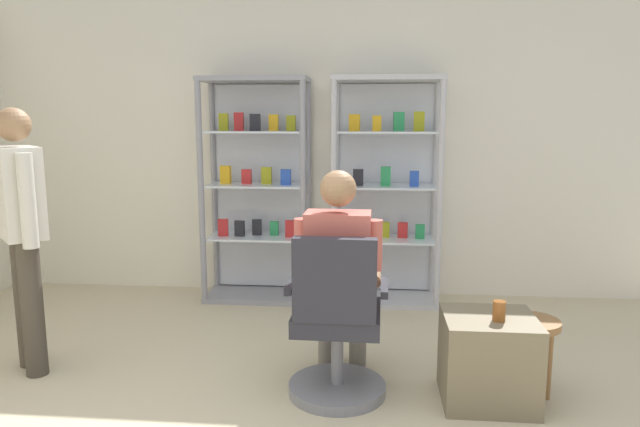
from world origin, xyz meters
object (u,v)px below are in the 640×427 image
at_px(display_cabinet_left, 258,188).
at_px(seated_shopkeeper, 339,269).
at_px(office_chair, 337,332).
at_px(standing_customer, 22,224).
at_px(display_cabinet_right, 386,190).
at_px(tea_glass, 499,311).
at_px(wooden_stool, 530,336).
at_px(storage_crate, 488,359).

xyz_separation_m(display_cabinet_left, seated_shopkeeper, (0.81, -1.67, -0.25)).
xyz_separation_m(office_chair, standing_customer, (-1.93, 0.20, 0.54)).
relative_size(display_cabinet_left, display_cabinet_right, 1.00).
distance_m(display_cabinet_right, tea_glass, 1.97).
distance_m(tea_glass, wooden_stool, 0.29).
xyz_separation_m(display_cabinet_left, tea_glass, (1.68, -1.84, -0.42)).
distance_m(display_cabinet_right, office_chair, 1.94).
xyz_separation_m(storage_crate, standing_customer, (-2.77, 0.15, 0.69)).
bearing_deg(standing_customer, office_chair, -5.81).
bearing_deg(tea_glass, display_cabinet_left, 132.34).
xyz_separation_m(display_cabinet_left, storage_crate, (1.65, -1.78, -0.72)).
height_order(standing_customer, wooden_stool, standing_customer).
distance_m(seated_shopkeeper, standing_customer, 1.94).
bearing_deg(display_cabinet_left, storage_crate, -47.27).
bearing_deg(display_cabinet_left, office_chair, -66.29).
bearing_deg(seated_shopkeeper, storage_crate, -7.85).
xyz_separation_m(tea_glass, standing_customer, (-2.80, 0.21, 0.39)).
height_order(office_chair, storage_crate, office_chair).
relative_size(display_cabinet_right, seated_shopkeeper, 1.47).
distance_m(seated_shopkeeper, wooden_stool, 1.13).
xyz_separation_m(storage_crate, wooden_stool, (0.23, 0.05, 0.12)).
xyz_separation_m(display_cabinet_left, office_chair, (0.80, -1.83, -0.57)).
height_order(storage_crate, wooden_stool, storage_crate).
height_order(office_chair, wooden_stool, office_chair).
relative_size(display_cabinet_right, tea_glass, 17.36).
bearing_deg(display_cabinet_left, wooden_stool, -42.70).
bearing_deg(seated_shopkeeper, wooden_stool, -3.57).
bearing_deg(seated_shopkeeper, office_chair, -90.99).
relative_size(display_cabinet_left, tea_glass, 17.36).
height_order(display_cabinet_left, display_cabinet_right, same).
height_order(display_cabinet_left, standing_customer, display_cabinet_left).
xyz_separation_m(display_cabinet_left, wooden_stool, (1.88, -1.73, -0.60)).
relative_size(storage_crate, standing_customer, 0.31).
xyz_separation_m(office_chair, storage_crate, (0.84, 0.05, -0.15)).
xyz_separation_m(storage_crate, tea_glass, (0.03, -0.06, 0.30)).
height_order(storage_crate, standing_customer, standing_customer).
height_order(display_cabinet_left, tea_glass, display_cabinet_left).
xyz_separation_m(seated_shopkeeper, storage_crate, (0.84, -0.12, -0.47)).
height_order(tea_glass, wooden_stool, tea_glass).
distance_m(display_cabinet_left, tea_glass, 2.53).
xyz_separation_m(seated_shopkeeper, tea_glass, (0.87, -0.18, -0.17)).
distance_m(display_cabinet_left, storage_crate, 2.53).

